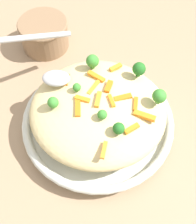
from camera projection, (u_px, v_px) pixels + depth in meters
name	position (u px, v px, depth m)	size (l,w,h in m)	color
ground_plane	(98.00, 127.00, 0.65)	(2.40, 2.40, 0.00)	#9E7F60
serving_bowl	(98.00, 122.00, 0.63)	(0.32, 0.32, 0.04)	silver
pasta_mound	(98.00, 110.00, 0.60)	(0.27, 0.26, 0.07)	#DBC689
carrot_piece_0	(78.00, 107.00, 0.56)	(0.04, 0.01, 0.01)	orange
carrot_piece_1	(112.00, 100.00, 0.57)	(0.03, 0.01, 0.01)	orange
carrot_piece_2	(144.00, 116.00, 0.55)	(0.04, 0.01, 0.01)	orange
carrot_piece_3	(67.00, 80.00, 0.60)	(0.03, 0.01, 0.01)	orange
carrot_piece_4	(97.00, 101.00, 0.56)	(0.03, 0.01, 0.01)	orange
carrot_piece_5	(132.00, 129.00, 0.54)	(0.03, 0.01, 0.01)	orange
carrot_piece_6	(104.00, 150.00, 0.51)	(0.03, 0.01, 0.01)	orange
carrot_piece_7	(123.00, 98.00, 0.57)	(0.03, 0.01, 0.01)	orange
carrot_piece_8	(96.00, 77.00, 0.60)	(0.04, 0.01, 0.01)	orange
carrot_piece_9	(109.00, 87.00, 0.58)	(0.03, 0.01, 0.01)	orange
carrot_piece_10	(82.00, 99.00, 0.57)	(0.03, 0.01, 0.01)	orange
carrot_piece_11	(116.00, 67.00, 0.62)	(0.03, 0.01, 0.01)	orange
carrot_piece_12	(136.00, 102.00, 0.57)	(0.03, 0.01, 0.01)	orange
carrot_piece_13	(94.00, 87.00, 0.59)	(0.04, 0.01, 0.01)	orange
broccoli_floret_0	(53.00, 103.00, 0.56)	(0.02, 0.02, 0.03)	#377928
broccoli_floret_1	(159.00, 96.00, 0.56)	(0.03, 0.03, 0.03)	#377928
broccoli_floret_2	(119.00, 129.00, 0.52)	(0.02, 0.02, 0.03)	#205B1C
broccoli_floret_3	(102.00, 115.00, 0.54)	(0.02, 0.02, 0.02)	#377928
broccoli_floret_4	(93.00, 61.00, 0.61)	(0.03, 0.03, 0.03)	#377928
broccoli_floret_5	(139.00, 69.00, 0.59)	(0.03, 0.03, 0.03)	#205B1C
broccoli_floret_6	(77.00, 87.00, 0.57)	(0.02, 0.02, 0.02)	#377928
serving_spoon	(45.00, 61.00, 0.59)	(0.16, 0.15, 0.09)	#B7B7BC
companion_bowl	(44.00, 33.00, 0.75)	(0.12, 0.12, 0.08)	#8C6B4C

